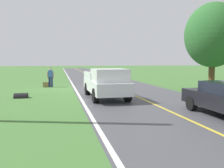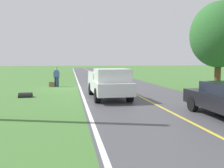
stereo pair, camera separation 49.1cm
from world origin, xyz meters
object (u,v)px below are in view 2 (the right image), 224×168
at_px(pickup_truck_passing, 109,83).
at_px(hitchhiker_walking, 57,76).
at_px(suitcase_carried, 52,84).
at_px(tree_far_side_near, 219,35).

bearing_deg(pickup_truck_passing, hitchhiker_walking, -64.47).
xyz_separation_m(suitcase_carried, tree_far_side_near, (-11.75, 6.38, 3.83)).
relative_size(hitchhiker_walking, pickup_truck_passing, 0.32).
height_order(hitchhiker_walking, tree_far_side_near, tree_far_side_near).
relative_size(hitchhiker_walking, tree_far_side_near, 0.28).
distance_m(suitcase_carried, tree_far_side_near, 13.90).
height_order(hitchhiker_walking, suitcase_carried, hitchhiker_walking).
distance_m(hitchhiker_walking, tree_far_side_near, 13.38).
height_order(suitcase_carried, pickup_truck_passing, pickup_truck_passing).
relative_size(hitchhiker_walking, suitcase_carried, 3.80).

